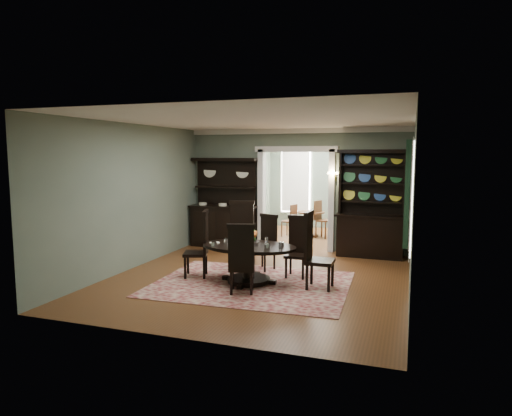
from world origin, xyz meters
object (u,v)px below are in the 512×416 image
at_px(parlor_table, 311,220).
at_px(sideboard, 224,216).
at_px(welsh_dresser, 371,218).
at_px(dining_table, 249,257).

bearing_deg(parlor_table, sideboard, -130.80).
bearing_deg(welsh_dresser, dining_table, -121.59).
bearing_deg(sideboard, parlor_table, 49.84).
bearing_deg(welsh_dresser, sideboard, -178.83).
bearing_deg(sideboard, dining_table, -59.02).
relative_size(dining_table, sideboard, 0.80).
bearing_deg(dining_table, welsh_dresser, 59.43).
relative_size(dining_table, welsh_dresser, 0.74).
bearing_deg(dining_table, parlor_table, 91.36).
relative_size(sideboard, parlor_table, 2.92).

